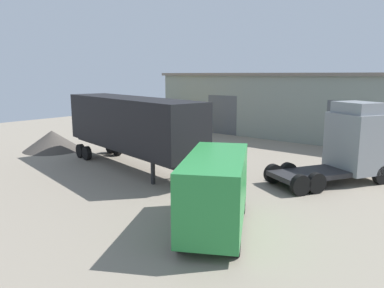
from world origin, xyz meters
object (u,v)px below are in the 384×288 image
object	(u,v)px
container_trailer_red	(130,124)
delivery_van_green	(216,189)
flatbed_truck_yellow	(144,123)
tractor_unit_grey	(351,144)
traffic_cone	(235,179)
gravel_pile	(52,140)

from	to	relation	value
container_trailer_red	delivery_van_green	size ratio (longest dim) A/B	2.06
flatbed_truck_yellow	delivery_van_green	bearing A→B (deg)	-168.14
tractor_unit_grey	traffic_cone	distance (m)	6.34
tractor_unit_grey	gravel_pile	world-z (taller)	tractor_unit_grey
container_trailer_red	flatbed_truck_yellow	bearing A→B (deg)	144.00
container_trailer_red	gravel_pile	world-z (taller)	container_trailer_red
tractor_unit_grey	traffic_cone	bearing A→B (deg)	163.95
container_trailer_red	flatbed_truck_yellow	distance (m)	11.65
delivery_van_green	traffic_cone	world-z (taller)	delivery_van_green
gravel_pile	traffic_cone	distance (m)	15.18
gravel_pile	container_trailer_red	bearing A→B (deg)	0.07
tractor_unit_grey	container_trailer_red	distance (m)	12.17
gravel_pile	flatbed_truck_yellow	bearing A→B (deg)	84.72
flatbed_truck_yellow	container_trailer_red	bearing A→B (deg)	-178.88
tractor_unit_grey	traffic_cone	xyz separation A→B (m)	(-4.33, -4.30, -1.70)
tractor_unit_grey	delivery_van_green	world-z (taller)	tractor_unit_grey
container_trailer_red	gravel_pile	xyz separation A→B (m)	(-8.64, -0.01, -1.93)
gravel_pile	traffic_cone	bearing A→B (deg)	4.69
container_trailer_red	traffic_cone	distance (m)	7.02
delivery_van_green	flatbed_truck_yellow	world-z (taller)	delivery_van_green
tractor_unit_grey	container_trailer_red	size ratio (longest dim) A/B	0.57
delivery_van_green	flatbed_truck_yellow	distance (m)	20.96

